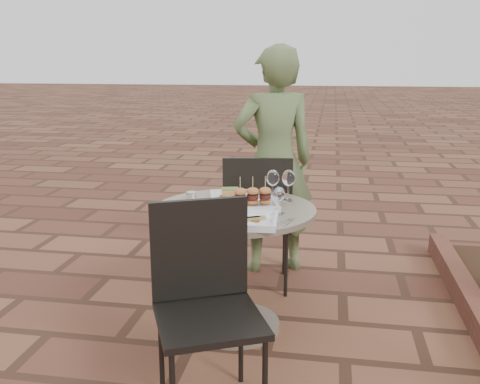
% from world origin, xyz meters
% --- Properties ---
extents(ground, '(60.00, 60.00, 0.00)m').
position_xyz_m(ground, '(0.00, 0.00, 0.00)').
color(ground, brown).
rests_on(ground, ground).
extents(cafe_table, '(0.90, 0.90, 0.73)m').
position_xyz_m(cafe_table, '(0.20, 0.26, 0.48)').
color(cafe_table, gray).
rests_on(cafe_table, ground).
extents(chair_far, '(0.49, 0.49, 0.93)m').
position_xyz_m(chair_far, '(0.26, 0.81, 0.55)').
color(chair_far, black).
rests_on(chair_far, ground).
extents(chair_near, '(0.58, 0.58, 0.93)m').
position_xyz_m(chair_near, '(0.20, -0.44, 0.55)').
color(chair_near, black).
rests_on(chair_near, ground).
extents(diner, '(0.69, 0.58, 1.63)m').
position_xyz_m(diner, '(0.32, 1.21, 0.82)').
color(diner, '#526437').
rests_on(diner, ground).
extents(plate_salmon, '(0.28, 0.28, 0.06)m').
position_xyz_m(plate_salmon, '(0.14, 0.45, 0.75)').
color(plate_salmon, white).
rests_on(plate_salmon, cafe_table).
extents(plate_sliders, '(0.34, 0.34, 0.17)m').
position_xyz_m(plate_sliders, '(0.30, 0.28, 0.77)').
color(plate_sliders, white).
rests_on(plate_sliders, cafe_table).
extents(plate_tuna, '(0.30, 0.30, 0.03)m').
position_xyz_m(plate_tuna, '(0.33, -0.02, 0.75)').
color(plate_tuna, white).
rests_on(plate_tuna, cafe_table).
extents(wine_glass_right, '(0.06, 0.06, 0.15)m').
position_xyz_m(wine_glass_right, '(0.46, 0.17, 0.83)').
color(wine_glass_right, white).
rests_on(wine_glass_right, cafe_table).
extents(wine_glass_mid, '(0.08, 0.08, 0.18)m').
position_xyz_m(wine_glass_mid, '(0.39, 0.46, 0.86)').
color(wine_glass_mid, white).
rests_on(wine_glass_mid, cafe_table).
extents(wine_glass_far, '(0.08, 0.08, 0.18)m').
position_xyz_m(wine_glass_far, '(0.48, 0.46, 0.86)').
color(wine_glass_far, white).
rests_on(wine_glass_far, cafe_table).
extents(steel_ramekin, '(0.08, 0.08, 0.05)m').
position_xyz_m(steel_ramekin, '(-0.08, 0.39, 0.75)').
color(steel_ramekin, silver).
rests_on(steel_ramekin, cafe_table).
extents(cutlery_set, '(0.15, 0.20, 0.00)m').
position_xyz_m(cutlery_set, '(0.51, 0.02, 0.73)').
color(cutlery_set, silver).
rests_on(cutlery_set, cafe_table).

